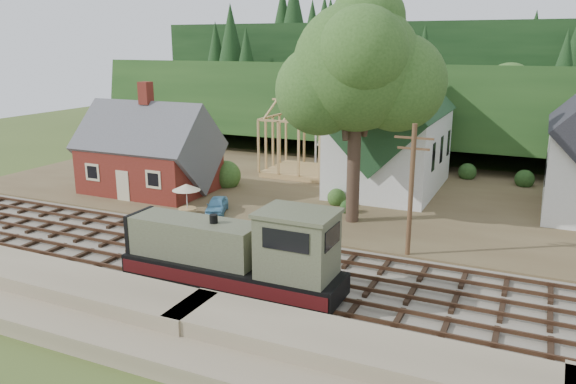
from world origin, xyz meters
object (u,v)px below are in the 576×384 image
at_px(car_blue, 217,205).
at_px(car_green, 130,179).
at_px(locomotive, 239,255).
at_px(patio_set, 186,188).

distance_m(car_blue, car_green, 11.74).
xyz_separation_m(locomotive, car_green, (-19.04, 14.50, -1.13)).
height_order(locomotive, car_green, locomotive).
relative_size(car_blue, patio_set, 1.48).
bearing_deg(car_blue, car_green, 139.73).
xyz_separation_m(car_blue, patio_set, (-1.76, -1.20, 1.35)).
distance_m(car_green, patio_set, 10.66).
height_order(car_green, patio_set, patio_set).
bearing_deg(patio_set, car_blue, 34.32).
height_order(car_blue, patio_set, patio_set).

